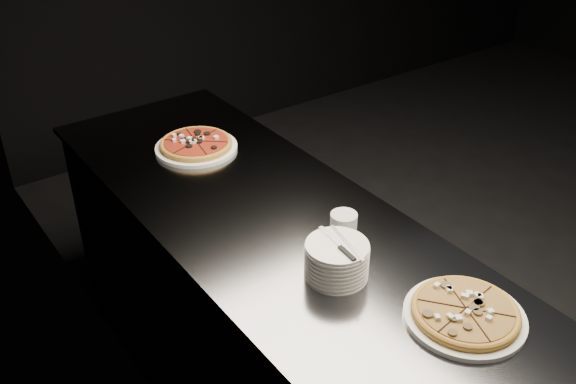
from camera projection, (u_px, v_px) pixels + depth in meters
wall_left at (176, 127)px, 1.62m from camera, size 0.02×5.00×2.80m
counter at (292, 338)px, 2.29m from camera, size 0.74×2.44×0.92m
pizza_mushroom at (465, 313)px, 1.70m from camera, size 0.33×0.33×0.04m
pizza_tomato at (196, 145)px, 2.54m from camera, size 0.37×0.37×0.04m
plate_stack at (337, 260)px, 1.84m from camera, size 0.18×0.18×0.11m
cutlery at (343, 245)px, 1.81m from camera, size 0.09×0.19×0.01m
ramekin at (344, 224)px, 2.03m from camera, size 0.09×0.09×0.08m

